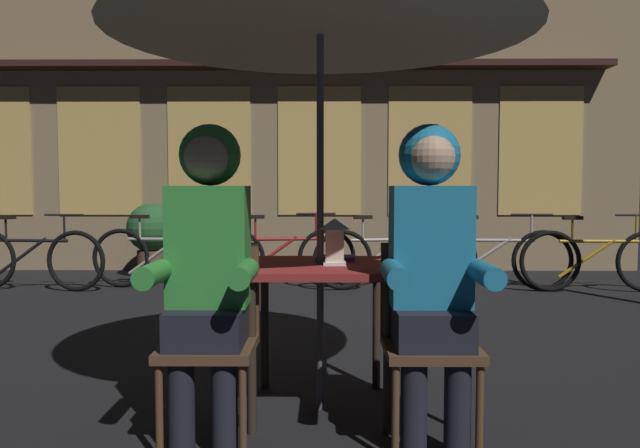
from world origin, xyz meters
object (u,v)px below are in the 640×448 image
Objects in this scene: lantern at (335,240)px; bicycle_third at (281,257)px; person_right_hooded at (431,252)px; chair_right at (428,331)px; chair_left at (211,331)px; bicycle_fourth at (388,258)px; book at (336,258)px; bicycle_furthest at (598,260)px; bicycle_fifth at (494,258)px; cafe_table at (320,284)px; bicycle_nearest at (31,259)px; person_left_hooded at (208,252)px; potted_plant at (152,234)px; bicycle_second at (165,257)px.

bicycle_third is (-0.54, 3.72, -0.51)m from lantern.
chair_right is at bearing 90.00° from person_right_hooded.
chair_left is 4.06m from bicycle_third.
chair_right is 0.36m from person_right_hooded.
bicycle_fourth is (0.24, 4.05, -0.50)m from person_right_hooded.
bicycle_furthest is at bearing 53.72° from book.
bicycle_fifth reaches higher than book.
chair_left is at bearing -90.21° from bicycle_third.
bicycle_nearest reaches higher than cafe_table.
bicycle_fifth is (2.34, 3.98, -0.50)m from person_left_hooded.
bicycle_third is at bearing 98.20° from lantern.
chair_right reaches higher than bicycle_fourth.
person_right_hooded is 4.62m from bicycle_furthest.
person_right_hooded is at bearing -93.33° from bicycle_fourth.
chair_right reaches higher than bicycle_fifth.
chair_left is 0.36m from person_left_hooded.
bicycle_furthest is at bearing -0.36° from bicycle_nearest.
person_right_hooded is at bearing -41.57° from cafe_table.
potted_plant is at bearing 108.64° from person_left_hooded.
person_right_hooded reaches higher than chair_left.
cafe_table is 0.20m from book.
bicycle_nearest is (-2.68, 3.92, -0.50)m from person_left_hooded.
bicycle_third is 0.99× the size of bicycle_furthest.
bicycle_third is 1.00× the size of bicycle_fourth.
chair_right is 5.31m from bicycle_nearest.
person_left_hooded is 4.65m from bicycle_fifth.
person_left_hooded is 0.84× the size of bicycle_third.
lantern is at bearing -63.87° from potted_plant.
person_left_hooded is 0.81m from book.
chair_left is at bearing -131.85° from bicycle_furthest.
book is (-2.86, -3.30, 0.41)m from bicycle_furthest.
person_right_hooded is (0.96, 0.00, 0.00)m from person_left_hooded.
cafe_table is 0.62m from chair_right.
person_left_hooded reaches higher than bicycle_third.
bicycle_furthest is (1.08, -0.10, 0.00)m from bicycle_fifth.
person_right_hooded is 1.52× the size of potted_plant.
chair_left reaches higher than bicycle_fifth.
potted_plant is at bearing 115.54° from cafe_table.
chair_right is at bearing -37.55° from cafe_table.
bicycle_fourth is 0.99× the size of bicycle_furthest.
person_right_hooded reaches higher than book.
bicycle_second is at bearing 118.63° from person_right_hooded.
book is (0.56, 0.52, 0.26)m from chair_left.
lantern is 0.14× the size of bicycle_second.
person_left_hooded is (-0.55, -0.40, -0.01)m from lantern.
potted_plant reaches higher than bicycle_third.
book is at bearing 62.05° from cafe_table.
potted_plant is (-2.19, 4.47, -0.32)m from lantern.
bicycle_nearest is at bearing 124.79° from chair_left.
person_right_hooded reaches higher than potted_plant.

